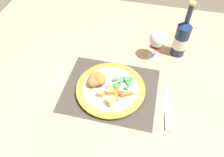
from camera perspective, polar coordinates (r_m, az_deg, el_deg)
ground_plane at (r=1.59m, az=0.09°, el=-15.66°), size 6.00×6.00×0.00m
dining_table at (r=1.02m, az=0.13°, el=-0.33°), size 1.43×1.10×0.74m
placemat at (r=0.88m, az=-0.44°, el=-2.97°), size 0.37×0.30×0.01m
dinner_plate at (r=0.87m, az=-0.35°, el=-2.78°), size 0.28×0.28×0.02m
breaded_croquettes at (r=0.86m, az=-3.86°, el=-0.14°), size 0.10×0.09×0.05m
green_beans_pile at (r=0.87m, az=2.86°, el=-0.99°), size 0.08×0.07×0.01m
glazed_carrots at (r=0.84m, az=1.43°, el=-3.80°), size 0.11×0.07×0.02m
fork at (r=0.96m, az=-13.43°, el=0.59°), size 0.02×0.14×0.01m
table_knife at (r=0.86m, az=14.17°, el=-8.12°), size 0.04×0.21×0.01m
wine_glass at (r=0.97m, az=11.79°, el=9.78°), size 0.07×0.07×0.15m
bottle at (r=1.02m, az=17.72°, el=10.04°), size 0.06×0.06×0.26m
roast_potatoes at (r=0.82m, az=-1.07°, el=-4.67°), size 0.08×0.08×0.03m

